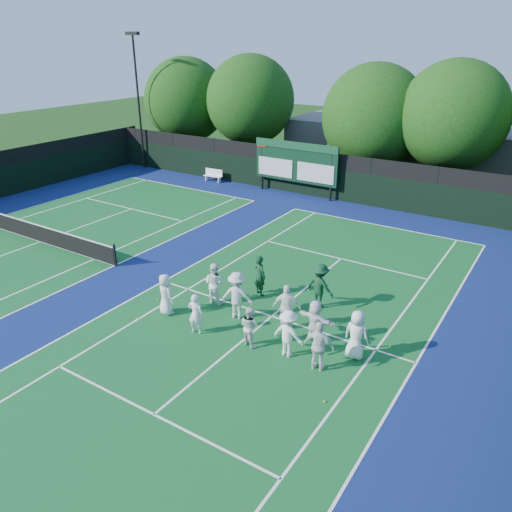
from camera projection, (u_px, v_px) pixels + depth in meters
The scene contains 32 objects.
ground at pixel (258, 328), 18.14m from camera, with size 120.00×120.00×0.00m, color #153A0F.
court_apron at pixel (155, 279), 21.88m from camera, with size 34.00×32.00×0.01m, color navy.
near_court at pixel (272, 316), 18.91m from camera, with size 11.05×23.85×0.01m.
left_court at pixel (41, 242), 25.85m from camera, with size 11.05×23.85×0.01m.
back_fence at pixel (312, 176), 32.89m from camera, with size 34.00×0.08×3.00m.
scoreboard at pixel (296, 162), 32.74m from camera, with size 6.00×0.21×3.55m.
clubhouse at pixel (410, 151), 36.81m from camera, with size 18.00×6.00×4.00m, color slate.
light_pole_left at pixel (137, 86), 38.11m from camera, with size 1.20×0.30×10.12m.
tennis_net at pixel (39, 233), 25.65m from camera, with size 11.30×0.10×1.10m.
bench at pixel (213, 175), 36.56m from camera, with size 1.46×0.47×0.91m.
tree_a at pixel (188, 102), 40.83m from camera, with size 6.79×6.79×8.42m.
tree_b at pixel (252, 102), 37.55m from camera, with size 6.63×6.63×8.72m.
tree_c at pixel (377, 120), 32.90m from camera, with size 6.89×6.89×8.36m.
tree_d at pixel (456, 119), 30.25m from camera, with size 6.63×6.63×8.69m.
tennis_ball_0 at pixel (137, 319), 18.71m from camera, with size 0.07×0.07×0.07m, color #C9CA17.
tennis_ball_1 at pixel (359, 347), 16.98m from camera, with size 0.07×0.07×0.07m, color #C9CA17.
tennis_ball_2 at pixel (325, 402), 14.44m from camera, with size 0.07×0.07×0.07m, color #C9CA17.
tennis_ball_3 at pixel (158, 299), 20.08m from camera, with size 0.07×0.07×0.07m, color #C9CA17.
tennis_ball_4 at pixel (308, 290), 20.80m from camera, with size 0.07×0.07×0.07m, color #C9CA17.
tennis_ball_5 at pixel (390, 346), 17.05m from camera, with size 0.07×0.07×0.07m, color #C9CA17.
player_front_0 at pixel (166, 294), 18.83m from camera, with size 0.80×0.52×1.63m, color white.
player_front_1 at pixel (196, 314), 17.57m from camera, with size 0.57×0.37×1.55m, color white.
player_front_2 at pixel (250, 326), 16.91m from camera, with size 0.71×0.55×1.46m, color silver.
player_front_3 at pixel (288, 334), 16.29m from camera, with size 1.08×0.62×1.67m, color white.
player_front_4 at pixel (319, 346), 15.56m from camera, with size 1.01×0.42×1.73m, color silver.
player_back_0 at pixel (214, 283), 19.62m from camera, with size 0.82×0.64×1.69m, color white.
player_back_1 at pixel (237, 295), 18.50m from camera, with size 1.20×0.69×1.86m, color silver.
player_back_2 at pixel (287, 307), 17.82m from camera, with size 1.02×0.42×1.74m, color white.
player_back_3 at pixel (315, 321), 17.07m from camera, with size 1.47×0.47×1.59m, color white.
player_back_4 at pixel (356, 335), 16.18m from camera, with size 0.84×0.55×1.72m, color white.
coach_left at pixel (260, 276), 20.21m from camera, with size 0.63×0.41×1.72m, color #0E331B.
coach_right at pixel (320, 286), 19.25m from camera, with size 1.18×0.68×1.82m, color #0F381E.
Camera 1 is at (8.37, -13.11, 9.70)m, focal length 35.00 mm.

